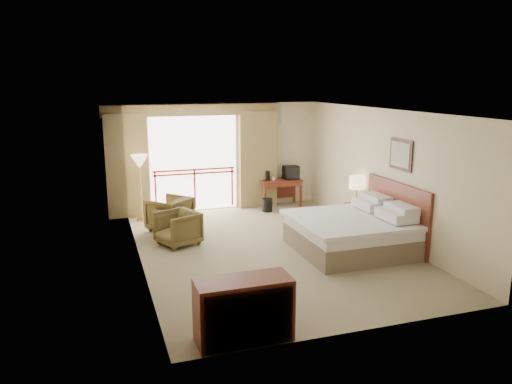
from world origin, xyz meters
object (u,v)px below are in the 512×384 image
object	(u,v)px
table_lamp	(357,183)
dresser	(244,310)
bed	(353,232)
wastebasket	(267,205)
side_table	(170,217)
tv	(291,172)
armchair_far	(170,230)
floor_lamp	(140,164)
armchair_near	(178,245)
desk	(279,185)
nightstand	(357,216)

from	to	relation	value
table_lamp	dresser	distance (m)	5.61
bed	wastebasket	xyz separation A→B (m)	(-0.59, 3.33, -0.21)
side_table	dresser	world-z (taller)	dresser
tv	armchair_far	bearing A→B (deg)	179.57
tv	wastebasket	distance (m)	1.17
bed	side_table	size ratio (longest dim) A/B	3.55
floor_lamp	dresser	xyz separation A→B (m)	(0.67, -6.12, -0.94)
armchair_far	armchair_near	xyz separation A→B (m)	(0.01, -1.07, 0.00)
armchair_near	floor_lamp	size ratio (longest dim) A/B	0.48
bed	floor_lamp	size ratio (longest dim) A/B	1.35
wastebasket	dresser	distance (m)	6.43
side_table	dresser	bearing A→B (deg)	-87.26
desk	floor_lamp	size ratio (longest dim) A/B	0.69
armchair_far	desk	bearing A→B (deg)	161.95
nightstand	wastebasket	world-z (taller)	nightstand
armchair_far	floor_lamp	xyz separation A→B (m)	(-0.50, 1.01, 1.35)
bed	table_lamp	bearing A→B (deg)	58.90
wastebasket	floor_lamp	size ratio (longest dim) A/B	0.21
desk	floor_lamp	world-z (taller)	floor_lamp
nightstand	side_table	size ratio (longest dim) A/B	0.92
floor_lamp	tv	bearing A→B (deg)	3.89
armchair_far	wastebasket	bearing A→B (deg)	156.88
wastebasket	tv	bearing A→B (deg)	27.78
desk	armchair_far	bearing A→B (deg)	-156.36
table_lamp	desk	xyz separation A→B (m)	(-0.92, 2.41, -0.47)
tv	side_table	world-z (taller)	tv
bed	armchair_near	distance (m)	3.50
wastebasket	armchair_far	xyz separation A→B (m)	(-2.60, -0.85, -0.17)
floor_lamp	bed	bearing A→B (deg)	-43.45
table_lamp	dresser	size ratio (longest dim) A/B	0.50
desk	tv	xyz separation A→B (m)	(0.30, -0.05, 0.33)
armchair_far	dresser	world-z (taller)	dresser
bed	side_table	xyz separation A→B (m)	(-3.24, 2.07, 0.03)
desk	side_table	world-z (taller)	desk
side_table	armchair_near	bearing A→B (deg)	-84.76
bed	armchair_near	xyz separation A→B (m)	(-3.18, 1.42, -0.38)
bed	table_lamp	xyz separation A→B (m)	(0.85, 1.40, 0.65)
desk	tv	size ratio (longest dim) A/B	2.78
table_lamp	armchair_far	bearing A→B (deg)	164.99
tv	dresser	world-z (taller)	tv
desk	side_table	distance (m)	3.62
dresser	floor_lamp	bearing A→B (deg)	94.72
table_lamp	armchair_near	world-z (taller)	table_lamp
wastebasket	floor_lamp	distance (m)	3.32
tv	armchair_near	distance (m)	4.23
wastebasket	dresser	world-z (taller)	dresser
bed	armchair_near	size ratio (longest dim) A/B	2.79
nightstand	armchair_far	xyz separation A→B (m)	(-4.04, 1.13, -0.28)
bed	floor_lamp	distance (m)	5.18
nightstand	wastebasket	size ratio (longest dim) A/B	1.66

